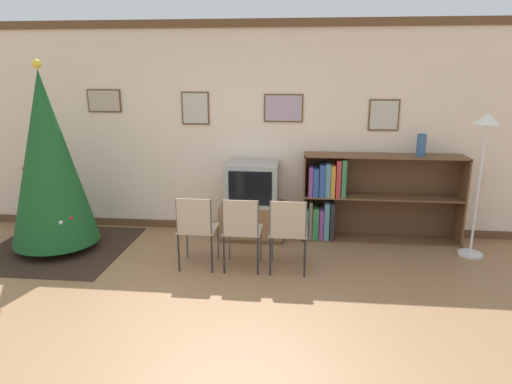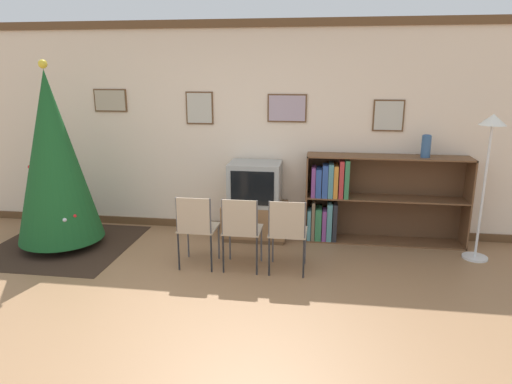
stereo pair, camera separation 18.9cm
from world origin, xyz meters
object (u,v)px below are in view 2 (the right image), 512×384
at_px(television, 255,184).
at_px(standing_lamp, 489,150).
at_px(folding_chair_right, 287,231).
at_px(folding_chair_center, 241,229).
at_px(bookshelf, 356,199).
at_px(christmas_tree, 54,158).
at_px(vase, 426,146).
at_px(folding_chair_left, 196,227).
at_px(tv_console, 255,221).

bearing_deg(television, standing_lamp, -6.88).
relative_size(television, folding_chair_right, 0.78).
xyz_separation_m(folding_chair_center, bookshelf, (1.26, 1.11, 0.07)).
height_order(christmas_tree, bookshelf, christmas_tree).
bearing_deg(christmas_tree, vase, 9.16).
xyz_separation_m(television, folding_chair_left, (-0.49, -1.01, -0.25)).
bearing_deg(folding_chair_right, folding_chair_left, 180.00).
height_order(tv_console, folding_chair_left, folding_chair_left).
distance_m(folding_chair_right, standing_lamp, 2.37).
height_order(television, bookshelf, bookshelf).
distance_m(folding_chair_left, folding_chair_center, 0.49).
distance_m(folding_chair_left, standing_lamp, 3.27).
height_order(christmas_tree, folding_chair_right, christmas_tree).
bearing_deg(christmas_tree, tv_console, 15.50).
distance_m(vase, standing_lamp, 0.69).
xyz_separation_m(christmas_tree, folding_chair_center, (2.30, -0.38, -0.63)).
height_order(television, vase, vase).
height_order(christmas_tree, folding_chair_center, christmas_tree).
bearing_deg(standing_lamp, folding_chair_center, -164.96).
relative_size(television, standing_lamp, 0.39).
bearing_deg(folding_chair_center, standing_lamp, 15.04).
bearing_deg(folding_chair_left, bookshelf, 32.30).
relative_size(folding_chair_right, vase, 3.04).
xyz_separation_m(christmas_tree, folding_chair_right, (2.79, -0.38, -0.63)).
relative_size(television, bookshelf, 0.33).
xyz_separation_m(television, folding_chair_center, (0.00, -1.01, -0.25)).
relative_size(christmas_tree, vase, 8.18).
bearing_deg(television, vase, 1.78).
xyz_separation_m(folding_chair_left, folding_chair_center, (0.49, 0.00, 0.00)).
bearing_deg(bookshelf, folding_chair_right, -124.85).
distance_m(tv_console, standing_lamp, 2.82).
height_order(tv_console, bookshelf, bookshelf).
relative_size(television, folding_chair_center, 0.78).
xyz_separation_m(tv_console, vase, (2.03, 0.06, 1.01)).
bearing_deg(folding_chair_right, tv_console, 115.72).
xyz_separation_m(bookshelf, standing_lamp, (1.35, -0.41, 0.72)).
bearing_deg(television, tv_console, 90.00).
bearing_deg(christmas_tree, folding_chair_right, -7.76).
distance_m(christmas_tree, folding_chair_left, 1.95).
height_order(bookshelf, standing_lamp, standing_lamp).
height_order(folding_chair_center, bookshelf, bookshelf).
bearing_deg(television, christmas_tree, -164.56).
xyz_separation_m(tv_console, folding_chair_right, (0.49, -1.02, 0.25)).
distance_m(television, bookshelf, 1.28).
xyz_separation_m(folding_chair_right, vase, (1.54, 1.08, 0.76)).
distance_m(folding_chair_center, bookshelf, 1.68).
relative_size(bookshelf, standing_lamp, 1.18).
distance_m(tv_console, folding_chair_right, 1.16).
distance_m(tv_console, folding_chair_left, 1.16).
relative_size(tv_console, television, 1.25).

